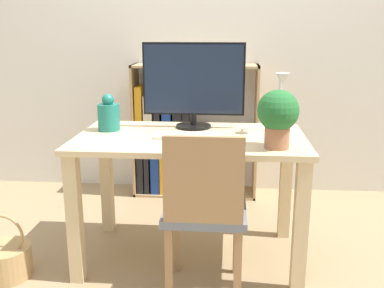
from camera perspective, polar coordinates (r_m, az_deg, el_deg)
The scene contains 11 objects.
ground_plane at distance 2.72m, azimuth -0.18°, elevation -13.99°, with size 10.00×10.00×0.00m, color #997F5B.
wall_back at distance 3.60m, azimuth 1.51°, elevation 14.55°, with size 8.00×0.05×2.60m.
desk at distance 2.49m, azimuth -0.19°, elevation -1.97°, with size 1.25×0.73×0.73m.
monitor at distance 2.62m, azimuth 0.11°, elevation 7.85°, with size 0.59×0.21×0.49m.
keyboard at distance 2.42m, azimuth -0.61°, elevation 1.03°, with size 0.35×0.15×0.02m.
vase at distance 2.62m, azimuth -10.54°, elevation 3.62°, with size 0.13×0.13×0.21m.
desk_lamp at distance 2.54m, azimuth 11.22°, elevation 5.93°, with size 0.10×0.19×0.34m.
potted_plant at distance 2.21m, azimuth 10.86°, elevation 3.65°, with size 0.20×0.20×0.29m.
chair at distance 2.16m, azimuth 1.62°, elevation -8.14°, with size 0.40×0.40×0.85m.
bookshelf at distance 3.55m, azimuth -2.46°, elevation 1.07°, with size 0.96×0.28×1.03m.
basket at distance 2.68m, azimuth -22.67°, elevation -13.41°, with size 0.28×0.28×0.36m.
Camera 1 is at (0.20, -2.38, 1.30)m, focal length 42.00 mm.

